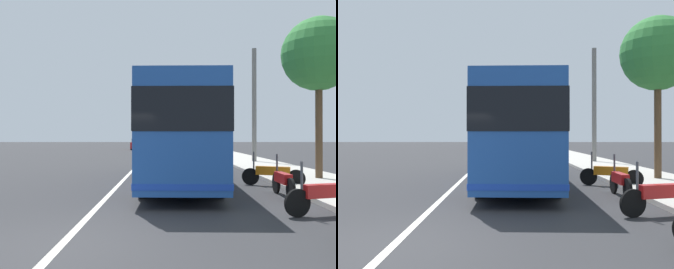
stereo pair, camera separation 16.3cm
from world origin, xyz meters
The scene contains 11 objects.
ground_plane centered at (0.00, 0.00, 0.00)m, with size 220.00×220.00×0.00m, color #2D2D30.
sidewalk_curb centered at (10.00, -7.69, 0.07)m, with size 110.00×3.60×0.14m, color #B2ADA3.
lane_divider_line centered at (10.00, 0.00, 0.00)m, with size 110.00×0.16×0.01m, color silver.
coach_bus centered at (8.43, -2.36, 2.05)m, with size 11.43×2.85×3.59m.
motorcycle_angled centered at (2.38, -5.53, 0.47)m, with size 0.66×2.13×1.28m.
motorcycle_nearest_curb centered at (4.92, -5.36, 0.47)m, with size 2.11×0.26×1.28m.
motorcycle_by_tree centered at (7.27, -5.75, 0.48)m, with size 0.98×2.13×1.27m.
car_far_distant centered at (30.48, -1.86, 0.71)m, with size 4.25×1.91×1.48m.
car_ahead_same_lane centered at (43.80, 2.02, 0.73)m, with size 4.00×1.85×1.54m.
roadside_tree_mid_block centered at (8.71, -8.10, 5.21)m, with size 3.02×3.02×6.76m.
utility_pole centered at (18.60, -7.89, 3.95)m, with size 0.31×0.31×7.90m, color slate.
Camera 2 is at (-5.98, -1.94, 1.85)m, focal length 38.32 mm.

